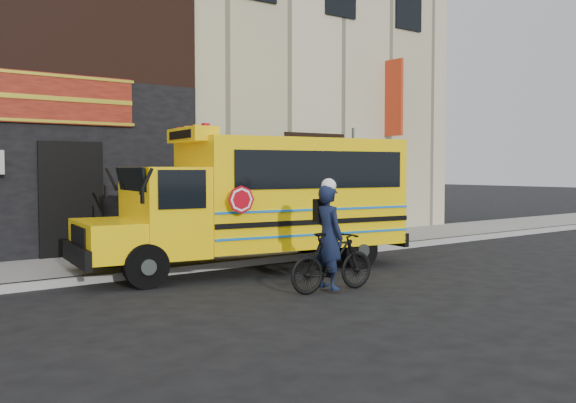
% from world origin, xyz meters
% --- Properties ---
extents(ground, '(120.00, 120.00, 0.00)m').
position_xyz_m(ground, '(0.00, 0.00, 0.00)').
color(ground, black).
rests_on(ground, ground).
extents(curb, '(40.00, 0.20, 0.15)m').
position_xyz_m(curb, '(0.00, 2.60, 0.07)').
color(curb, '#989792').
rests_on(curb, ground).
extents(sidewalk, '(40.00, 3.00, 0.15)m').
position_xyz_m(sidewalk, '(0.00, 4.10, 0.07)').
color(sidewalk, slate).
rests_on(sidewalk, ground).
extents(building, '(20.00, 10.70, 12.00)m').
position_xyz_m(building, '(-0.04, 10.45, 6.13)').
color(building, '#BEB58E').
rests_on(building, sidewalk).
extents(school_bus, '(7.14, 3.12, 2.92)m').
position_xyz_m(school_bus, '(-0.29, 2.02, 1.51)').
color(school_bus, black).
rests_on(school_bus, ground).
extents(sign_pole, '(0.11, 0.27, 3.14)m').
position_xyz_m(sign_pole, '(3.08, 2.87, 1.73)').
color(sign_pole, '#3A413C').
rests_on(sign_pole, ground).
extents(bicycle, '(1.75, 0.62, 1.04)m').
position_xyz_m(bicycle, '(-0.81, -0.73, 0.52)').
color(bicycle, black).
rests_on(bicycle, ground).
extents(cyclist, '(0.45, 0.67, 1.79)m').
position_xyz_m(cyclist, '(-0.87, -0.69, 0.90)').
color(cyclist, black).
rests_on(cyclist, ground).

